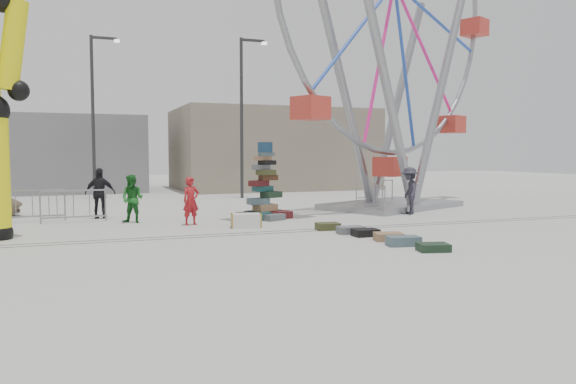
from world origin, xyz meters
name	(u,v)px	position (x,y,z in m)	size (l,w,h in m)	color
ground	(267,237)	(0.00, 0.00, 0.00)	(90.00, 90.00, 0.00)	#9E9E99
track_line_near	(261,234)	(0.00, 0.60, 0.00)	(40.00, 0.04, 0.01)	#47443F
track_line_far	(256,232)	(0.00, 1.00, 0.00)	(40.00, 0.04, 0.01)	#47443F
building_right	(272,149)	(7.00, 20.00, 2.50)	(12.00, 8.00, 5.00)	gray
building_left	(55,154)	(-6.00, 22.00, 2.20)	(10.00, 8.00, 4.40)	gray
lamp_post_right	(243,109)	(3.09, 13.00, 4.48)	(1.41, 0.25, 8.00)	#2D2D30
lamp_post_left	(95,108)	(-3.91, 15.00, 4.48)	(1.41, 0.25, 8.00)	#2D2D30
suitcase_tower	(264,198)	(1.24, 4.05, 0.74)	(1.97, 1.71, 2.65)	#1C5254
ferris_wheel	(394,12)	(7.41, 5.88, 7.97)	(12.83, 5.92, 16.19)	gray
steamer_trunk	(246,221)	(0.01, 2.08, 0.21)	(0.91, 0.53, 0.43)	silver
row_case_0	(328,226)	(2.13, 0.72, 0.11)	(0.68, 0.49, 0.21)	#3F4321
row_case_1	(351,230)	(2.42, -0.21, 0.10)	(0.76, 0.47, 0.21)	slate
row_case_2	(366,233)	(2.57, -0.80, 0.10)	(0.69, 0.48, 0.20)	black
row_case_3	(389,237)	(2.76, -1.69, 0.10)	(0.72, 0.53, 0.21)	#9B724F
row_case_4	(403,241)	(2.68, -2.53, 0.12)	(0.80, 0.46, 0.24)	slate
row_case_5	(433,247)	(2.91, -3.44, 0.09)	(0.70, 0.51, 0.19)	#1C3220
barricade_dummy_b	(33,205)	(-6.20, 5.95, 0.55)	(2.00, 0.10, 1.10)	gray
barricade_dummy_c	(74,206)	(-4.93, 5.29, 0.55)	(2.00, 0.10, 1.10)	gray
barricade_wheel_front	(379,199)	(5.83, 4.15, 0.55)	(2.00, 0.10, 1.10)	gray
barricade_wheel_back	(374,190)	(7.99, 8.41, 0.55)	(2.00, 0.10, 1.10)	gray
pedestrian_red	(191,201)	(-1.44, 3.30, 0.76)	(0.56, 0.37, 1.53)	maroon
pedestrian_green	(132,199)	(-3.13, 4.51, 0.79)	(0.77, 0.60, 1.58)	#18621F
pedestrian_black	(100,193)	(-4.06, 6.15, 0.88)	(1.03, 0.43, 1.76)	black
pedestrian_grey	(410,191)	(6.80, 3.59, 0.88)	(1.13, 0.65, 1.76)	#282633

